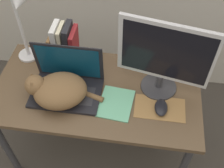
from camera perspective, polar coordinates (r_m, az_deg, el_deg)
name	(u,v)px	position (r m, az deg, el deg)	size (l,w,h in m)	color
desk	(97,99)	(1.69, -3.03, -3.00)	(1.19, 0.63, 0.72)	brown
laptop	(67,83)	(1.60, -9.12, 0.10)	(0.39, 0.26, 0.27)	black
cat	(58,90)	(1.55, -11.01, -1.18)	(0.43, 0.33, 0.16)	brown
external_monitor	(164,57)	(1.48, 10.55, 5.39)	(0.49, 0.20, 0.45)	#333338
mousepad	(160,108)	(1.56, 9.68, -4.83)	(0.28, 0.16, 0.00)	olive
computer_mouse	(161,108)	(1.54, 9.94, -4.73)	(0.07, 0.11, 0.03)	black
book_row	(64,44)	(1.74, -9.75, 8.08)	(0.16, 0.15, 0.25)	olive
desk_lamp	(20,15)	(1.65, -18.14, 13.17)	(0.17, 0.17, 0.49)	silver
notepad	(116,103)	(1.55, 0.82, -3.94)	(0.20, 0.24, 0.01)	#6BBC93
webcam	(97,53)	(1.77, -3.14, 6.40)	(0.05, 0.05, 0.07)	#232328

